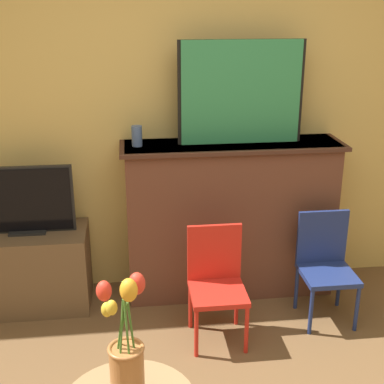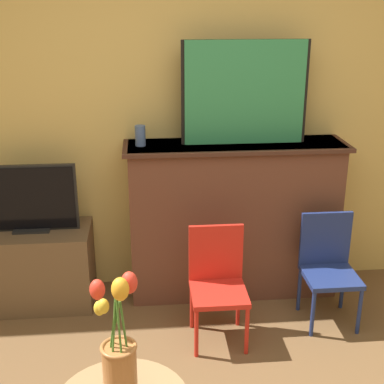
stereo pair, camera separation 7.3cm
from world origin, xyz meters
name	(u,v)px [view 1 (the left image)]	position (x,y,z in m)	size (l,w,h in m)	color
wall_back	(188,90)	(0.00, 2.13, 1.35)	(8.00, 0.06, 2.70)	#E0BC66
fireplace_mantel	(230,217)	(0.26, 1.93, 0.53)	(1.41, 0.38, 1.04)	brown
painting	(241,93)	(0.31, 1.93, 1.36)	(0.78, 0.03, 0.63)	black
mantel_candle	(137,136)	(-0.34, 1.93, 1.11)	(0.06, 0.06, 0.13)	#4C6699
tv_stand	(33,269)	(-1.04, 1.88, 0.26)	(0.72, 0.41, 0.52)	brown
tv_monitor	(25,201)	(-1.04, 1.88, 0.73)	(0.59, 0.12, 0.43)	black
chair_red	(216,278)	(0.08, 1.41, 0.37)	(0.32, 0.32, 0.67)	red
chair_blue	(325,261)	(0.79, 1.54, 0.37)	(0.32, 0.32, 0.67)	navy
vase_tulips	(126,359)	(-0.43, 0.30, 0.70)	(0.17, 0.20, 0.55)	#AD6B38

